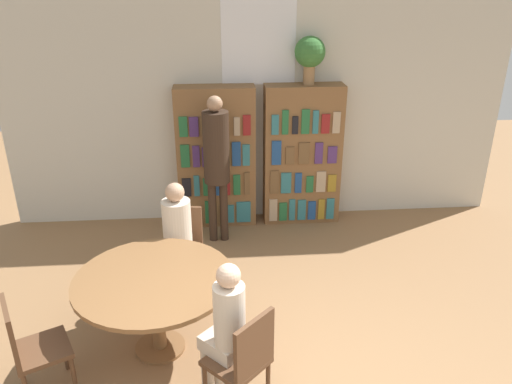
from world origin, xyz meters
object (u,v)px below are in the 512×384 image
(chair_far_side, at_px, (244,358))
(seated_reader_left, at_px, (177,234))
(chair_near_camera, at_px, (29,345))
(bookshelf_right, at_px, (302,155))
(chair_left_side, at_px, (182,245))
(reading_table, at_px, (155,288))
(seated_reader_right, at_px, (225,326))
(librarian_standing, at_px, (216,155))
(bookshelf_left, at_px, (216,158))
(flower_vase, at_px, (310,54))

(chair_far_side, height_order, seated_reader_left, seated_reader_left)
(chair_near_camera, height_order, chair_far_side, same)
(bookshelf_right, height_order, chair_left_side, bookshelf_right)
(reading_table, bearing_deg, bookshelf_right, 56.03)
(chair_left_side, height_order, seated_reader_right, seated_reader_right)
(chair_far_side, xyz_separation_m, seated_reader_right, (-0.13, 0.13, 0.20))
(reading_table, bearing_deg, seated_reader_left, 80.57)
(chair_near_camera, relative_size, librarian_standing, 0.48)
(bookshelf_left, xyz_separation_m, reading_table, (-0.55, -2.46, -0.27))
(librarian_standing, bearing_deg, reading_table, -105.75)
(seated_reader_right, bearing_deg, bookshelf_right, 25.95)
(chair_near_camera, relative_size, seated_reader_left, 0.71)
(bookshelf_right, height_order, flower_vase, flower_vase)
(reading_table, height_order, chair_left_side, chair_left_side)
(chair_far_side, bearing_deg, librarian_standing, 48.78)
(reading_table, xyz_separation_m, seated_reader_left, (0.14, 0.82, 0.06))
(reading_table, height_order, seated_reader_left, seated_reader_left)
(flower_vase, relative_size, chair_left_side, 0.66)
(chair_far_side, relative_size, seated_reader_left, 0.71)
(reading_table, bearing_deg, flower_vase, 55.35)
(chair_left_side, distance_m, seated_reader_left, 0.28)
(chair_left_side, relative_size, seated_reader_right, 0.72)
(chair_left_side, height_order, seated_reader_left, seated_reader_left)
(chair_near_camera, xyz_separation_m, chair_far_side, (1.61, -0.27, 0.00))
(chair_left_side, height_order, librarian_standing, librarian_standing)
(bookshelf_left, height_order, flower_vase, flower_vase)
(reading_table, distance_m, seated_reader_right, 0.83)
(flower_vase, distance_m, seated_reader_left, 2.71)
(seated_reader_left, bearing_deg, seated_reader_right, 116.84)
(seated_reader_left, bearing_deg, reading_table, 90.00)
(bookshelf_right, relative_size, chair_far_side, 2.08)
(chair_near_camera, xyz_separation_m, seated_reader_right, (1.48, -0.14, 0.20))
(seated_reader_left, height_order, seated_reader_right, seated_reader_left)
(chair_far_side, bearing_deg, chair_left_side, 63.00)
(seated_reader_right, bearing_deg, bookshelf_left, 46.02)
(bookshelf_left, height_order, reading_table, bookshelf_left)
(librarian_standing, bearing_deg, seated_reader_left, -110.11)
(seated_reader_left, bearing_deg, flower_vase, -124.23)
(chair_far_side, distance_m, seated_reader_left, 1.66)
(reading_table, relative_size, chair_left_side, 1.54)
(flower_vase, bearing_deg, chair_left_side, -136.33)
(flower_vase, relative_size, seated_reader_left, 0.47)
(seated_reader_left, xyz_separation_m, librarian_standing, (0.42, 1.13, 0.42))
(bookshelf_right, bearing_deg, librarian_standing, -155.57)
(chair_left_side, relative_size, seated_reader_left, 0.71)
(bookshelf_left, xyz_separation_m, seated_reader_right, (0.03, -3.05, -0.23))
(reading_table, height_order, librarian_standing, librarian_standing)
(reading_table, height_order, chair_near_camera, chair_near_camera)
(flower_vase, xyz_separation_m, reading_table, (-1.70, -2.46, -1.55))
(bookshelf_left, distance_m, librarian_standing, 0.54)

